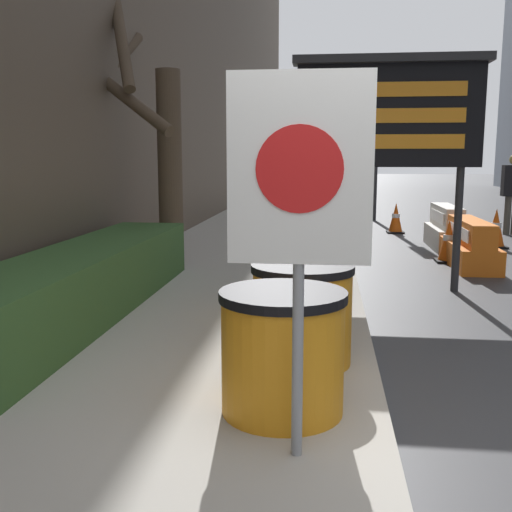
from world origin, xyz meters
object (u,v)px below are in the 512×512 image
traffic_cone_near (449,241)px  barrel_drum_middle (302,314)px  traffic_cone_mid (496,228)px  barrel_drum_back (301,288)px  warning_sign (299,193)px  traffic_cone_far (396,218)px  traffic_light_near_curb (378,105)px  jersey_barrier_orange_near (470,246)px  jersey_barrier_white (446,229)px  message_board (389,115)px  barrel_drum_foreground (283,351)px

traffic_cone_near → barrel_drum_middle: bearing=-111.5°
barrel_drum_middle → traffic_cone_mid: bearing=65.0°
barrel_drum_back → warning_sign: bearing=-88.1°
barrel_drum_back → traffic_cone_near: 5.18m
traffic_cone_far → traffic_light_near_curb: traffic_light_near_curb is taller
barrel_drum_back → traffic_cone_far: bearing=78.0°
warning_sign → traffic_cone_far: warning_sign is taller
barrel_drum_middle → warning_sign: size_ratio=0.40×
jersey_barrier_orange_near → traffic_light_near_curb: 7.47m
jersey_barrier_white → traffic_cone_mid: jersey_barrier_white is taller
message_board → jersey_barrier_white: bearing=68.4°
barrel_drum_back → warning_sign: size_ratio=0.40×
traffic_cone_mid → jersey_barrier_orange_near: bearing=-114.3°
traffic_cone_near → traffic_cone_far: size_ratio=1.04×
barrel_drum_middle → traffic_cone_far: size_ratio=1.16×
barrel_drum_middle → message_board: 3.88m
barrel_drum_middle → traffic_cone_mid: size_ratio=1.06×
traffic_cone_far → traffic_cone_mid: bearing=-51.2°
traffic_light_near_curb → traffic_cone_mid: bearing=-67.6°
message_board → traffic_light_near_curb: bearing=86.4°
jersey_barrier_white → traffic_cone_far: 2.35m
message_board → traffic_cone_mid: bearing=58.2°
traffic_cone_near → traffic_light_near_curb: traffic_light_near_curb is taller
traffic_cone_mid → traffic_light_near_curb: size_ratio=0.18×
barrel_drum_back → traffic_cone_mid: barrel_drum_back is taller
barrel_drum_foreground → message_board: (1.02, 4.29, 1.73)m
barrel_drum_foreground → message_board: bearing=76.6°
message_board → barrel_drum_foreground: bearing=-103.4°
barrel_drum_foreground → jersey_barrier_white: (2.55, 8.15, -0.17)m
barrel_drum_foreground → warning_sign: 1.18m
jersey_barrier_orange_near → traffic_cone_near: 0.45m
jersey_barrier_orange_near → barrel_drum_foreground: bearing=-112.4°
barrel_drum_middle → traffic_cone_far: bearing=79.4°
barrel_drum_back → traffic_light_near_curb: (1.53, 11.16, 2.57)m
barrel_drum_middle → traffic_light_near_curb: 12.46m
message_board → traffic_light_near_curb: (0.55, 8.75, 0.84)m
message_board → traffic_light_near_curb: 8.81m
traffic_cone_near → traffic_cone_far: traffic_cone_near is taller
traffic_cone_far → barrel_drum_back: bearing=-102.0°
traffic_cone_near → jersey_barrier_white: bearing=80.9°
barrel_drum_foreground → message_board: size_ratio=0.27×
barrel_drum_middle → traffic_cone_mid: 8.14m
barrel_drum_back → traffic_light_near_curb: size_ratio=0.19×
barrel_drum_back → traffic_cone_far: 8.70m
warning_sign → jersey_barrier_orange_near: 7.28m
barrel_drum_back → traffic_cone_near: size_ratio=1.12×
barrel_drum_foreground → traffic_light_near_curb: bearing=83.1°
barrel_drum_foreground → warning_sign: (0.12, -0.57, 1.03)m
traffic_cone_near → traffic_cone_mid: size_ratio=0.95×
jersey_barrier_orange_near → jersey_barrier_white: (0.00, 1.97, 0.03)m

